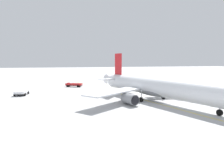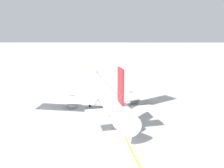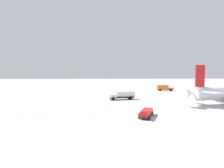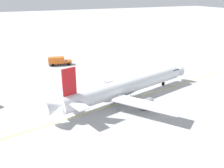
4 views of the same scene
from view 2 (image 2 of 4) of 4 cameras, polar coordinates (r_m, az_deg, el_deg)
The scene contains 3 objects.
ground_plane at distance 60.00m, azimuth -5.72°, elevation -3.16°, with size 600.00×600.00×0.00m, color #B2B2B2.
airliner_main at distance 52.72m, azimuth -2.33°, elevation -1.96°, with size 43.08×33.98×11.19m.
taxiway_centreline at distance 52.60m, azimuth -0.62°, elevation -5.47°, with size 136.13×24.33×0.01m.
Camera 2 is at (-57.20, -6.46, 16.93)m, focal length 35.70 mm.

